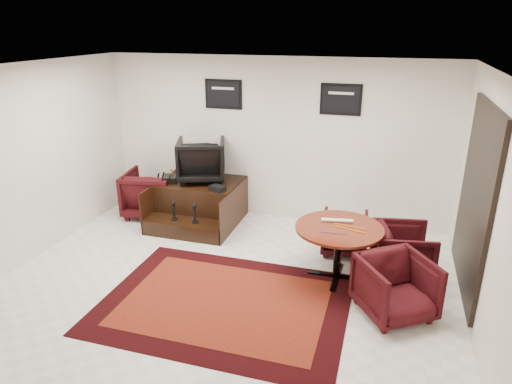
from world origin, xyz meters
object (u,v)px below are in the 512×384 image
at_px(meeting_table, 339,233).
at_px(armchair_side, 151,191).
at_px(shine_chair, 201,158).
at_px(table_chair_back, 345,231).
at_px(table_chair_window, 403,249).
at_px(table_chair_corner, 396,285).
at_px(shine_podium, 200,203).

bearing_deg(meeting_table, armchair_side, 160.18).
bearing_deg(shine_chair, table_chair_back, 147.78).
xyz_separation_m(table_chair_window, table_chair_corner, (-0.08, -1.00, 0.01)).
height_order(table_chair_window, table_chair_corner, table_chair_corner).
height_order(shine_podium, table_chair_corner, table_chair_corner).
bearing_deg(table_chair_corner, armchair_side, 121.63).
xyz_separation_m(shine_chair, table_chair_window, (3.40, -1.02, -0.73)).
bearing_deg(shine_podium, table_chair_corner, -29.53).
relative_size(shine_podium, table_chair_back, 2.11).
bearing_deg(table_chair_window, armchair_side, 67.93).
relative_size(shine_chair, table_chair_back, 1.19).
bearing_deg(table_chair_window, meeting_table, 102.56).
distance_m(shine_chair, meeting_table, 2.94).
bearing_deg(shine_podium, shine_chair, 90.00).
relative_size(armchair_side, table_chair_corner, 1.13).
bearing_deg(shine_chair, shine_podium, 70.48).
relative_size(meeting_table, table_chair_back, 1.72).
relative_size(armchair_side, table_chair_back, 1.34).
height_order(meeting_table, table_chair_corner, table_chair_corner).
distance_m(armchair_side, meeting_table, 3.74).
bearing_deg(table_chair_corner, shine_chair, 114.32).
bearing_deg(armchair_side, table_chair_window, 159.16).
height_order(armchair_side, table_chair_back, armchair_side).
bearing_deg(table_chair_back, shine_chair, -17.10).
distance_m(shine_podium, meeting_table, 2.86).
bearing_deg(shine_chair, table_chair_window, 143.78).
bearing_deg(table_chair_window, shine_podium, 65.22).
xyz_separation_m(shine_chair, table_chair_back, (2.56, -0.58, -0.78)).
xyz_separation_m(shine_podium, table_chair_back, (2.56, -0.43, 0.01)).
distance_m(armchair_side, table_chair_window, 4.45).
bearing_deg(armchair_side, table_chair_back, 163.42).
bearing_deg(meeting_table, table_chair_corner, -40.10).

